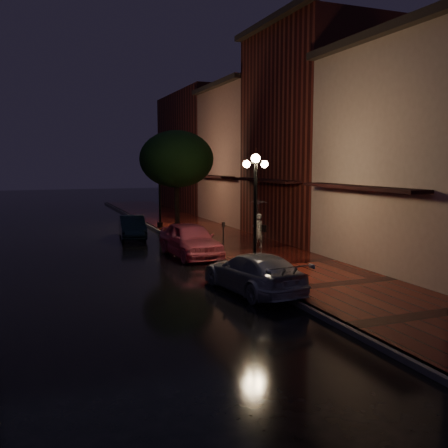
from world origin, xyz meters
name	(u,v)px	position (x,y,z in m)	size (l,w,h in m)	color
ground	(201,254)	(0.00, 0.00, 0.00)	(120.00, 120.00, 0.00)	black
sidewalk	(247,249)	(2.25, 0.00, 0.07)	(4.50, 60.00, 0.15)	#410E0B
curb	(201,253)	(0.00, 0.00, 0.07)	(0.25, 60.00, 0.15)	#595451
storefront_near	(423,160)	(7.00, -6.00, 4.25)	(5.00, 8.00, 8.50)	gray
storefront_mid	(314,137)	(7.00, 2.00, 5.50)	(5.00, 8.00, 11.00)	#511914
storefront_far	(251,157)	(7.00, 10.00, 4.50)	(5.00, 8.00, 9.00)	#8C5951
storefront_extra	(203,153)	(7.00, 20.00, 5.00)	(5.00, 12.00, 10.00)	#511914
streetlamp_near	(255,206)	(0.35, -5.00, 2.60)	(0.96, 0.36, 4.31)	black
streetlamp_far	(160,188)	(0.35, 9.00, 2.60)	(0.96, 0.36, 4.31)	black
street_tree	(177,161)	(0.61, 5.99, 4.24)	(4.16, 4.16, 5.80)	black
pink_car	(190,240)	(-0.65, -0.35, 0.77)	(1.81, 4.50, 1.53)	#E55E76
navy_car	(132,227)	(-1.97, 6.05, 0.62)	(1.31, 3.76, 1.24)	black
silver_car	(253,272)	(-0.60, -6.92, 0.64)	(1.79, 4.41, 1.28)	#A6A5AD
woman_with_umbrella	(258,216)	(2.76, -0.19, 1.66)	(0.95, 0.97, 2.28)	white
parking_meter	(223,234)	(0.91, -0.42, 0.96)	(0.14, 0.12, 1.33)	black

